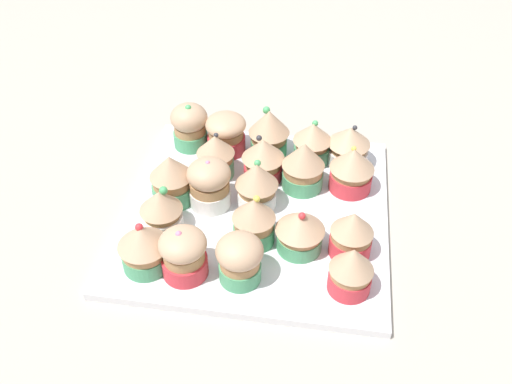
% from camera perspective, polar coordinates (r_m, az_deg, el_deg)
% --- Properties ---
extents(ground_plane, '(1.80, 1.80, 0.03)m').
position_cam_1_polar(ground_plane, '(0.81, 0.00, -3.05)').
color(ground_plane, '#B2A899').
extents(baking_tray, '(0.37, 0.37, 0.01)m').
position_cam_1_polar(baking_tray, '(0.79, 0.00, -1.96)').
color(baking_tray, silver).
rests_on(baking_tray, ground_plane).
extents(cupcake_0, '(0.05, 0.05, 0.07)m').
position_cam_1_polar(cupcake_0, '(0.67, 9.72, -7.79)').
color(cupcake_0, '#D1333D').
rests_on(cupcake_0, baking_tray).
extents(cupcake_1, '(0.06, 0.06, 0.07)m').
position_cam_1_polar(cupcake_1, '(0.72, 9.76, -4.17)').
color(cupcake_1, '#D1333D').
rests_on(cupcake_1, baking_tray).
extents(cupcake_2, '(0.06, 0.06, 0.07)m').
position_cam_1_polar(cupcake_2, '(0.81, 9.78, 2.36)').
color(cupcake_2, '#D1333D').
rests_on(cupcake_2, baking_tray).
extents(cupcake_3, '(0.06, 0.06, 0.07)m').
position_cam_1_polar(cupcake_3, '(0.86, 9.46, 4.73)').
color(cupcake_3, white).
rests_on(cupcake_3, baking_tray).
extents(cupcake_4, '(0.06, 0.06, 0.07)m').
position_cam_1_polar(cupcake_4, '(0.71, 4.53, -3.87)').
color(cupcake_4, '#4C9E6B').
rests_on(cupcake_4, baking_tray).
extents(cupcake_5, '(0.06, 0.06, 0.08)m').
position_cam_1_polar(cupcake_5, '(0.80, 4.86, 2.75)').
color(cupcake_5, '#4C9E6B').
rests_on(cupcake_5, baking_tray).
extents(cupcake_6, '(0.06, 0.06, 0.07)m').
position_cam_1_polar(cupcake_6, '(0.86, 5.77, 5.11)').
color(cupcake_6, '#4C9E6B').
rests_on(cupcake_6, baking_tray).
extents(cupcake_7, '(0.06, 0.06, 0.07)m').
position_cam_1_polar(cupcake_7, '(0.67, -1.70, -6.79)').
color(cupcake_7, '#4C9E6B').
rests_on(cupcake_7, baking_tray).
extents(cupcake_8, '(0.06, 0.06, 0.07)m').
position_cam_1_polar(cupcake_8, '(0.72, -0.22, -2.89)').
color(cupcake_8, '#4C9E6B').
rests_on(cupcake_8, baking_tray).
extents(cupcake_9, '(0.06, 0.06, 0.08)m').
position_cam_1_polar(cupcake_9, '(0.77, 0.06, 0.80)').
color(cupcake_9, white).
rests_on(cupcake_9, baking_tray).
extents(cupcake_10, '(0.06, 0.06, 0.07)m').
position_cam_1_polar(cupcake_10, '(0.82, 0.60, 3.48)').
color(cupcake_10, '#D1333D').
rests_on(cupcake_10, baking_tray).
extents(cupcake_11, '(0.06, 0.06, 0.08)m').
position_cam_1_polar(cupcake_11, '(0.87, 1.13, 6.28)').
color(cupcake_11, '#4C9E6B').
rests_on(cupcake_11, baking_tray).
extents(cupcake_12, '(0.06, 0.06, 0.07)m').
position_cam_1_polar(cupcake_12, '(0.69, -7.41, -6.21)').
color(cupcake_12, '#D1333D').
rests_on(cupcake_12, baking_tray).
extents(cupcake_13, '(0.06, 0.06, 0.08)m').
position_cam_1_polar(cupcake_13, '(0.77, -4.84, 0.79)').
color(cupcake_13, white).
rests_on(cupcake_13, baking_tray).
extents(cupcake_14, '(0.06, 0.06, 0.07)m').
position_cam_1_polar(cupcake_14, '(0.83, -4.14, 3.81)').
color(cupcake_14, '#4C9E6B').
rests_on(cupcake_14, baking_tray).
extents(cupcake_15, '(0.06, 0.06, 0.06)m').
position_cam_1_polar(cupcake_15, '(0.88, -3.08, 6.08)').
color(cupcake_15, '#D1333D').
rests_on(cupcake_15, baking_tray).
extents(cupcake_16, '(0.06, 0.06, 0.07)m').
position_cam_1_polar(cupcake_16, '(0.70, -11.43, -5.45)').
color(cupcake_16, '#4C9E6B').
rests_on(cupcake_16, baking_tray).
extents(cupcake_17, '(0.06, 0.06, 0.07)m').
position_cam_1_polar(cupcake_17, '(0.75, -9.68, -1.77)').
color(cupcake_17, white).
rests_on(cupcake_17, baking_tray).
extents(cupcake_18, '(0.06, 0.06, 0.08)m').
position_cam_1_polar(cupcake_18, '(0.78, -8.70, 1.30)').
color(cupcake_18, '#4C9E6B').
rests_on(cupcake_18, baking_tray).
extents(cupcake_19, '(0.06, 0.06, 0.08)m').
position_cam_1_polar(cupcake_19, '(0.89, -6.81, 6.80)').
color(cupcake_19, '#4C9E6B').
rests_on(cupcake_19, baking_tray).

